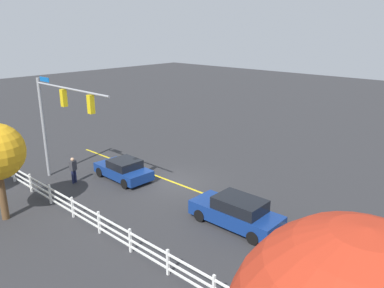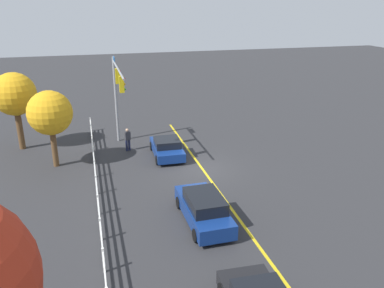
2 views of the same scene
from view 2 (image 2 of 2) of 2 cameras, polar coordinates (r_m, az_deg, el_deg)
ground_plane at (r=25.79m, az=1.50°, el=-3.62°), size 120.00×120.00×0.00m
lane_center_stripe at (r=22.37m, az=4.45°, el=-7.61°), size 28.00×0.16×0.01m
signal_assembly at (r=27.99m, az=-10.76°, el=8.04°), size 7.50×0.38×6.62m
car_0 at (r=19.63m, az=1.71°, el=-9.33°), size 4.73×1.94×1.54m
car_1 at (r=27.65m, az=-3.66°, el=-0.52°), size 4.13×2.08×1.34m
pedestrian at (r=28.90m, az=-9.33°, el=0.78°), size 0.36×0.46×1.69m
white_rail_fence at (r=21.91m, az=-13.59°, el=-7.03°), size 26.10×0.10×1.15m
tree_0 at (r=26.59m, az=-19.93°, el=4.20°), size 2.85×2.85×5.09m
tree_1 at (r=30.76m, az=-24.38°, el=6.53°), size 3.07×3.07×5.66m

